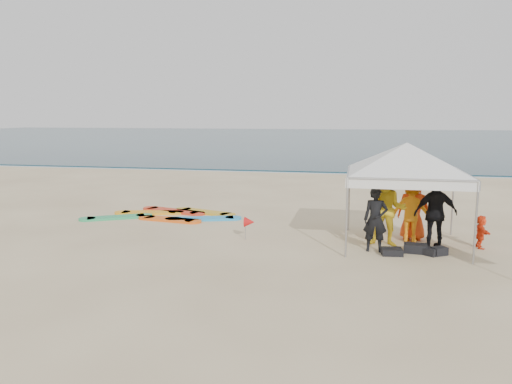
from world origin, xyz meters
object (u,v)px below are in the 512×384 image
object	(u,v)px
person_black_b	(436,213)
person_seated	(481,232)
person_orange_a	(412,210)
marker_pennant	(249,222)
person_orange_b	(414,208)
person_yellow	(388,209)
canopy_tent	(407,143)
surfboard_spread	(170,215)
person_black_a	(375,220)

from	to	relation	value
person_black_b	person_seated	size ratio (longest dim) A/B	2.16
person_orange_a	marker_pennant	xyz separation A→B (m)	(-4.31, -0.69, -0.38)
person_orange_b	marker_pennant	size ratio (longest dim) A/B	2.76
person_yellow	marker_pennant	size ratio (longest dim) A/B	3.05
marker_pennant	canopy_tent	bearing A→B (deg)	3.67
person_yellow	canopy_tent	size ratio (longest dim) A/B	0.47
marker_pennant	surfboard_spread	world-z (taller)	marker_pennant
person_black_a	person_black_b	world-z (taller)	person_black_b
canopy_tent	marker_pennant	bearing A→B (deg)	-176.33
person_orange_b	person_seated	world-z (taller)	person_orange_b
person_orange_a	marker_pennant	world-z (taller)	person_orange_a
marker_pennant	person_black_b	bearing A→B (deg)	0.30
person_black_b	person_seated	xyz separation A→B (m)	(1.18, 0.34, -0.50)
person_black_b	surfboard_spread	size ratio (longest dim) A/B	0.38
person_black_a	person_orange_b	world-z (taller)	person_orange_b
person_orange_a	canopy_tent	world-z (taller)	canopy_tent
person_orange_b	canopy_tent	size ratio (longest dim) A/B	0.43
person_orange_a	person_seated	bearing A→B (deg)	-174.63
marker_pennant	person_yellow	bearing A→B (deg)	1.67
person_black_a	marker_pennant	xyz separation A→B (m)	(-3.33, 0.49, -0.32)
person_yellow	surfboard_spread	world-z (taller)	person_yellow
person_yellow	marker_pennant	distance (m)	3.69
person_black_a	person_seated	size ratio (longest dim) A/B	1.90
person_orange_b	canopy_tent	world-z (taller)	canopy_tent
person_black_b	surfboard_spread	distance (m)	8.61
person_black_a	surfboard_spread	size ratio (longest dim) A/B	0.34
person_black_b	marker_pennant	xyz separation A→B (m)	(-4.83, -0.03, -0.43)
person_black_a	person_yellow	size ratio (longest dim) A/B	0.84
person_orange_b	marker_pennant	distance (m)	4.50
person_black_a	marker_pennant	bearing A→B (deg)	171.71
person_orange_a	person_orange_b	xyz separation A→B (m)	(0.07, 0.25, 0.01)
marker_pennant	surfboard_spread	xyz separation A→B (m)	(-3.33, 2.61, -0.46)
person_yellow	marker_pennant	world-z (taller)	person_yellow
person_seated	surfboard_spread	bearing A→B (deg)	72.39
person_orange_a	surfboard_spread	distance (m)	7.92
person_yellow	canopy_tent	world-z (taller)	canopy_tent
person_yellow	person_orange_a	distance (m)	0.89
person_seated	marker_pennant	distance (m)	6.02
person_yellow	person_seated	world-z (taller)	person_yellow
person_black_b	canopy_tent	world-z (taller)	canopy_tent
person_yellow	canopy_tent	bearing A→B (deg)	25.66
person_orange_b	person_black_b	bearing A→B (deg)	127.22
canopy_tent	person_orange_b	bearing A→B (deg)	65.71
canopy_tent	person_seated	bearing A→B (deg)	2.91
person_orange_b	marker_pennant	bearing A→B (deg)	23.32
person_orange_a	canopy_tent	xyz separation A→B (m)	(-0.23, -0.43, 1.81)
person_seated	canopy_tent	distance (m)	2.97
person_orange_a	person_orange_b	distance (m)	0.26
person_orange_a	canopy_tent	size ratio (longest dim) A/B	0.43
person_orange_a	person_black_b	distance (m)	0.85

